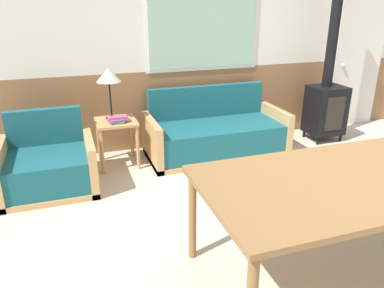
% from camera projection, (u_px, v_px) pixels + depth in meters
% --- Properties ---
extents(ground_plane, '(16.00, 16.00, 0.00)m').
position_uv_depth(ground_plane, '(341.00, 244.00, 3.04)').
color(ground_plane, beige).
extents(wall_back, '(7.20, 0.09, 2.70)m').
position_uv_depth(wall_back, '(220.00, 40.00, 4.87)').
color(wall_back, '#8E603D').
rests_on(wall_back, ground_plane).
extents(couch, '(1.73, 0.81, 0.82)m').
position_uv_depth(couch, '(215.00, 135.00, 4.75)').
color(couch, tan).
rests_on(couch, ground_plane).
extents(armchair, '(0.94, 0.79, 0.78)m').
position_uv_depth(armchair, '(48.00, 168.00, 3.86)').
color(armchair, tan).
rests_on(armchair, ground_plane).
extents(side_table, '(0.46, 0.46, 0.55)m').
position_uv_depth(side_table, '(117.00, 129.00, 4.36)').
color(side_table, tan).
rests_on(side_table, ground_plane).
extents(table_lamp, '(0.28, 0.28, 0.59)m').
position_uv_depth(table_lamp, '(109.00, 77.00, 4.20)').
color(table_lamp, black).
rests_on(table_lamp, side_table).
extents(book_stack, '(0.24, 0.19, 0.07)m').
position_uv_depth(book_stack, '(118.00, 120.00, 4.24)').
color(book_stack, '#2D7F3D').
rests_on(book_stack, side_table).
extents(dining_table, '(2.10, 1.06, 0.75)m').
position_uv_depth(dining_table, '(353.00, 184.00, 2.53)').
color(dining_table, olive).
rests_on(dining_table, ground_plane).
extents(wood_stove, '(0.47, 0.41, 2.48)m').
position_uv_depth(wood_stove, '(327.00, 93.00, 5.10)').
color(wood_stove, black).
rests_on(wood_stove, ground_plane).
extents(entry_door, '(0.83, 0.09, 1.98)m').
position_uv_depth(entry_door, '(358.00, 61.00, 5.63)').
color(entry_door, silver).
rests_on(entry_door, ground_plane).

